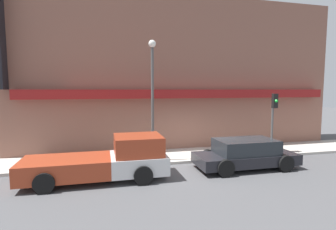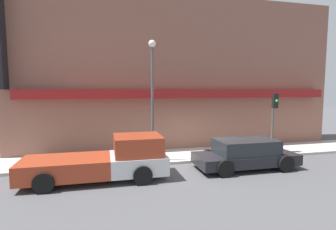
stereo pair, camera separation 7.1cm
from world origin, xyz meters
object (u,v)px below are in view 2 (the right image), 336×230
(fire_hydrant, at_px, (138,155))
(traffic_light, at_px, (274,112))
(parked_car, at_px, (245,154))
(street_lamp, at_px, (152,87))
(pickup_truck, at_px, (106,160))

(fire_hydrant, bearing_deg, traffic_light, 0.75)
(parked_car, distance_m, street_lamp, 5.42)
(parked_car, relative_size, traffic_light, 1.43)
(fire_hydrant, xyz_separation_m, traffic_light, (7.61, 0.10, 1.97))
(pickup_truck, distance_m, fire_hydrant, 2.39)
(pickup_truck, bearing_deg, street_lamp, 40.57)
(parked_car, relative_size, street_lamp, 0.80)
(street_lamp, bearing_deg, traffic_light, 0.54)
(parked_car, bearing_deg, fire_hydrant, 160.67)
(fire_hydrant, height_order, traffic_light, traffic_light)
(street_lamp, bearing_deg, parked_car, -24.83)
(pickup_truck, height_order, street_lamp, street_lamp)
(fire_hydrant, xyz_separation_m, street_lamp, (0.75, 0.04, 3.33))
(parked_car, xyz_separation_m, fire_hydrant, (-4.79, 1.83, -0.23))
(street_lamp, distance_m, traffic_light, 6.99)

